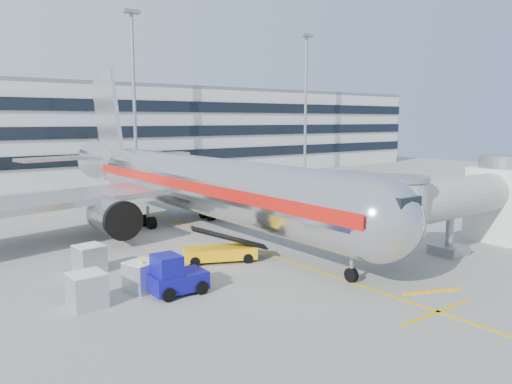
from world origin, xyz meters
TOP-DOWN VIEW (x-y plane):
  - ground at (0.00, 0.00)m, footprint 180.00×180.00m
  - lead_in_line at (0.00, 10.00)m, footprint 0.25×70.00m
  - stop_bar at (0.00, -14.00)m, footprint 6.00×0.25m
  - main_jet at (0.00, 11.72)m, footprint 50.95×48.70m
  - jet_bridge at (12.18, -8.00)m, footprint 17.80×4.50m
  - terminal at (0.00, 57.95)m, footprint 150.00×24.25m
  - light_mast_centre at (8.00, 42.00)m, footprint 2.40×1.20m
  - light_mast_east at (42.00, 42.00)m, footprint 2.40×1.20m
  - belt_loader at (-4.00, 0.60)m, footprint 5.35×3.75m
  - baggage_tug at (-9.67, -3.44)m, footprint 3.23×2.13m
  - cargo_container_left at (-14.27, -2.34)m, footprint 1.77×1.77m
  - cargo_container_right at (-12.12, 3.64)m, footprint 1.90×1.90m
  - cargo_container_front at (-10.90, -1.76)m, footprint 2.04×2.04m
  - ramp_worker at (-11.00, -2.12)m, footprint 0.81×0.85m

SIDE VIEW (x-z plane):
  - ground at x=0.00m, z-range 0.00..0.00m
  - lead_in_line at x=0.00m, z-range 0.00..0.01m
  - stop_bar at x=0.00m, z-range 0.00..0.01m
  - belt_loader at x=-4.00m, z-range -0.55..1.99m
  - cargo_container_front at x=-10.90m, z-range 0.00..1.75m
  - cargo_container_right at x=-12.12m, z-range 0.01..1.81m
  - cargo_container_left at x=-14.27m, z-range 0.01..1.86m
  - ramp_worker at x=-11.00m, z-range 0.00..1.95m
  - baggage_tug at x=-9.67m, z-range -0.15..2.23m
  - jet_bridge at x=12.18m, z-range 0.37..7.37m
  - main_jet at x=0.00m, z-range -3.79..12.26m
  - terminal at x=0.00m, z-range 0.00..15.60m
  - light_mast_centre at x=8.00m, z-range 2.15..27.60m
  - light_mast_east at x=42.00m, z-range 2.15..27.60m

